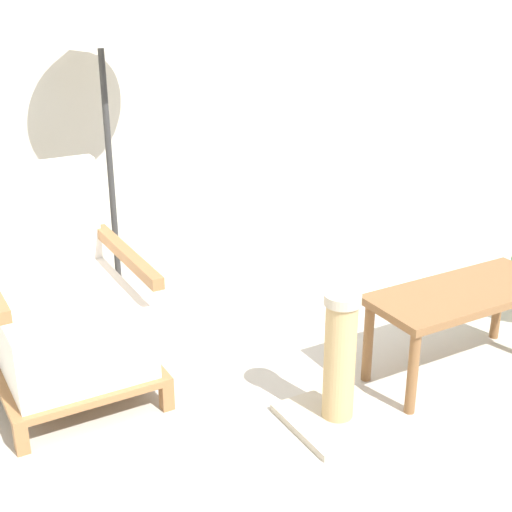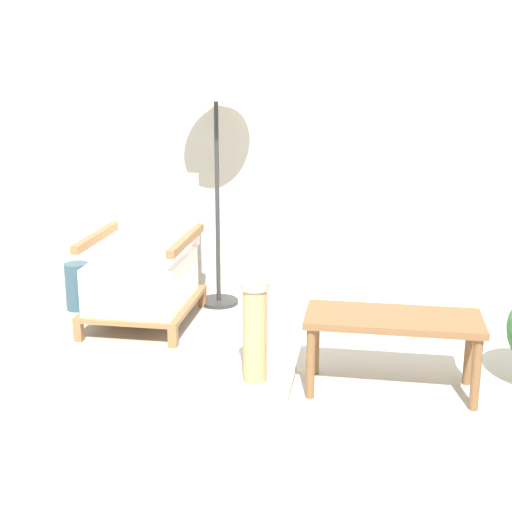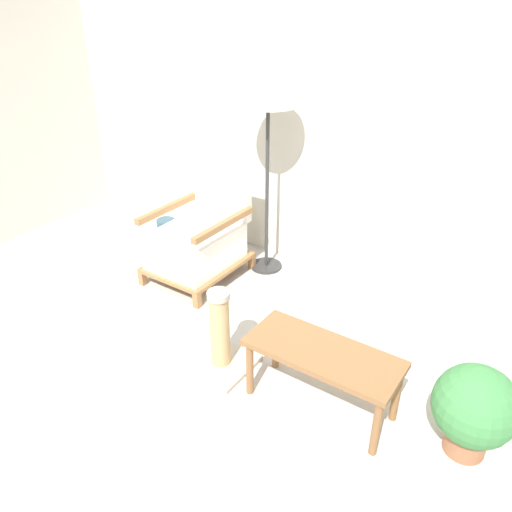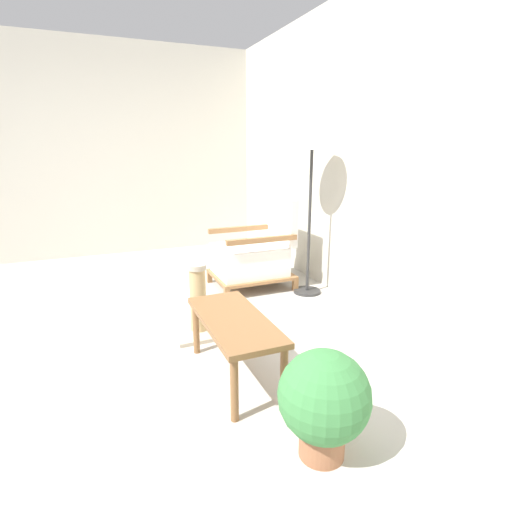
{
  "view_description": "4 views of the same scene",
  "coord_description": "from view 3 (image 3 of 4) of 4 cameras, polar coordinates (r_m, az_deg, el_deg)",
  "views": [
    {
      "loc": [
        -1.48,
        -1.36,
        1.68
      ],
      "look_at": [
        -0.09,
        1.08,
        0.55
      ],
      "focal_mm": 50.0,
      "sensor_mm": 36.0,
      "label": 1
    },
    {
      "loc": [
        0.55,
        -2.78,
        1.62
      ],
      "look_at": [
        -0.09,
        1.08,
        0.55
      ],
      "focal_mm": 50.0,
      "sensor_mm": 36.0,
      "label": 2
    },
    {
      "loc": [
        1.59,
        -1.37,
        2.18
      ],
      "look_at": [
        -0.09,
        1.08,
        0.55
      ],
      "focal_mm": 35.0,
      "sensor_mm": 36.0,
      "label": 3
    },
    {
      "loc": [
        2.79,
        -0.13,
        1.41
      ],
      "look_at": [
        -0.09,
        1.08,
        0.55
      ],
      "focal_mm": 28.0,
      "sensor_mm": 36.0,
      "label": 4
    }
  ],
  "objects": [
    {
      "name": "floor_lamp",
      "position": [
        3.85,
        1.4,
        18.2
      ],
      "size": [
        0.46,
        0.46,
        1.68
      ],
      "color": "#2D2D2D",
      "rests_on": "ground_plane"
    },
    {
      "name": "coffee_table",
      "position": [
        2.85,
        7.62,
        -11.59
      ],
      "size": [
        0.87,
        0.37,
        0.4
      ],
      "color": "brown",
      "rests_on": "ground_plane"
    },
    {
      "name": "potted_plant",
      "position": [
        2.85,
        23.69,
        -15.64
      ],
      "size": [
        0.43,
        0.43,
        0.53
      ],
      "color": "#935B3D",
      "rests_on": "ground_plane"
    },
    {
      "name": "ground_plane",
      "position": [
        3.02,
        -10.71,
        -18.05
      ],
      "size": [
        14.0,
        14.0,
        0.0
      ],
      "primitive_type": "plane",
      "color": "#B7B2A8"
    },
    {
      "name": "wall_back",
      "position": [
        3.91,
        10.07,
        16.05
      ],
      "size": [
        8.0,
        0.06,
        2.7
      ],
      "color": "beige",
      "rests_on": "ground_plane"
    },
    {
      "name": "scratching_post",
      "position": [
        3.2,
        -4.09,
        -9.59
      ],
      "size": [
        0.39,
        0.39,
        0.56
      ],
      "color": "#B2A893",
      "rests_on": "ground_plane"
    },
    {
      "name": "armchair",
      "position": [
        4.12,
        -6.47,
        1.95
      ],
      "size": [
        0.63,
        0.78,
        0.91
      ],
      "color": "olive",
      "rests_on": "ground_plane"
    },
    {
      "name": "vase",
      "position": [
        4.62,
        -10.15,
        2.31
      ],
      "size": [
        0.16,
        0.16,
        0.32
      ],
      "primitive_type": "cylinder",
      "color": "#2D4C5B",
      "rests_on": "ground_plane"
    }
  ]
}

